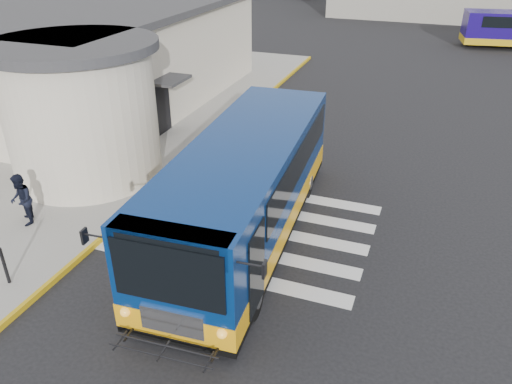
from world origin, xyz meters
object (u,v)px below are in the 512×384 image
(pedestrian_a, at_px, (86,175))
(bollard, at_px, (5,266))
(transit_bus, at_px, (245,192))
(pedestrian_b, at_px, (21,200))

(pedestrian_a, distance_m, bollard, 4.57)
(pedestrian_a, xyz_separation_m, bollard, (0.84, -4.48, -0.33))
(bollard, bearing_deg, transit_bus, 42.44)
(transit_bus, distance_m, pedestrian_a, 5.70)
(pedestrian_a, height_order, bollard, pedestrian_a)
(pedestrian_b, distance_m, bollard, 3.00)
(transit_bus, bearing_deg, pedestrian_a, 175.96)
(transit_bus, height_order, pedestrian_a, transit_bus)
(pedestrian_a, height_order, pedestrian_b, pedestrian_a)
(transit_bus, relative_size, pedestrian_b, 6.70)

